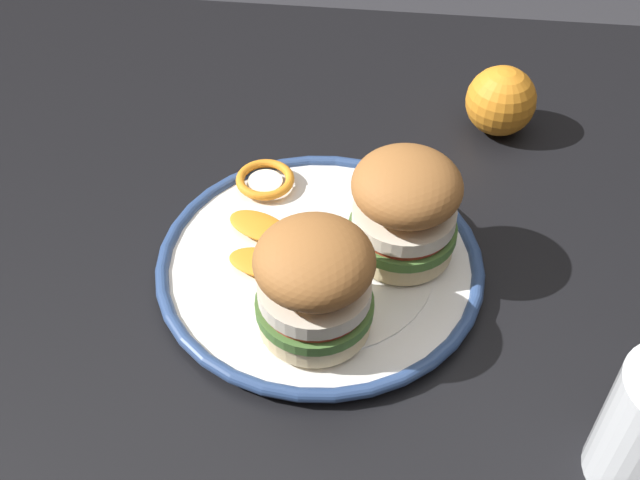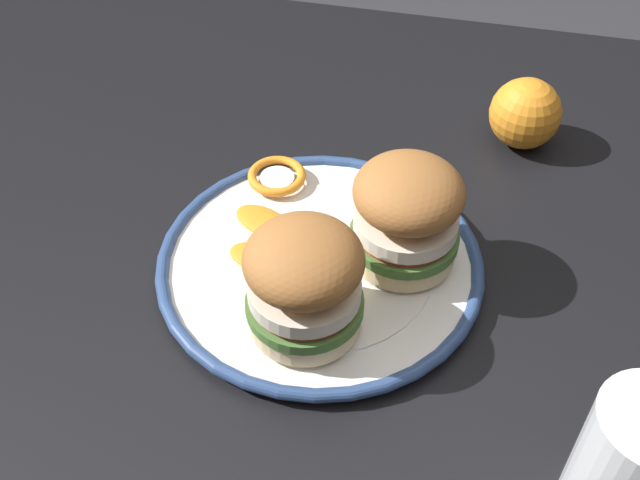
% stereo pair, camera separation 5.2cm
% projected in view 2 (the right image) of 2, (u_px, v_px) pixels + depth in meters
% --- Properties ---
extents(dining_table, '(1.47, 0.88, 0.74)m').
position_uv_depth(dining_table, '(344.00, 310.00, 0.79)').
color(dining_table, black).
rests_on(dining_table, ground).
extents(dinner_plate, '(0.29, 0.29, 0.02)m').
position_uv_depth(dinner_plate, '(320.00, 264.00, 0.69)').
color(dinner_plate, white).
rests_on(dinner_plate, dining_table).
extents(sandwich_half_left, '(0.13, 0.13, 0.10)m').
position_uv_depth(sandwich_half_left, '(407.00, 213.00, 0.66)').
color(sandwich_half_left, beige).
rests_on(sandwich_half_left, dinner_plate).
extents(sandwich_half_right, '(0.12, 0.12, 0.10)m').
position_uv_depth(sandwich_half_right, '(304.00, 281.00, 0.60)').
color(sandwich_half_right, beige).
rests_on(sandwich_half_right, dinner_plate).
extents(orange_peel_curled, '(0.07, 0.07, 0.01)m').
position_uv_depth(orange_peel_curled, '(277.00, 176.00, 0.76)').
color(orange_peel_curled, orange).
rests_on(orange_peel_curled, dinner_plate).
extents(orange_peel_strip_long, '(0.07, 0.04, 0.01)m').
position_uv_depth(orange_peel_strip_long, '(262.00, 258.00, 0.68)').
color(orange_peel_strip_long, orange).
rests_on(orange_peel_strip_long, dinner_plate).
extents(orange_peel_strip_short, '(0.07, 0.06, 0.01)m').
position_uv_depth(orange_peel_strip_short, '(264.00, 222.00, 0.71)').
color(orange_peel_strip_short, orange).
rests_on(orange_peel_strip_short, dinner_plate).
extents(drinking_glass, '(0.07, 0.07, 0.11)m').
position_uv_depth(drinking_glass, '(630.00, 469.00, 0.51)').
color(drinking_glass, white).
rests_on(drinking_glass, dining_table).
extents(whole_orange, '(0.07, 0.07, 0.07)m').
position_uv_depth(whole_orange, '(525.00, 113.00, 0.81)').
color(whole_orange, orange).
rests_on(whole_orange, dining_table).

